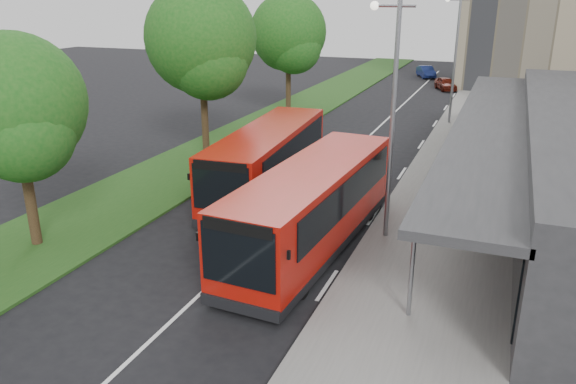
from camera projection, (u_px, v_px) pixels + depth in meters
name	position (u px, v px, depth m)	size (l,w,h in m)	color
ground	(255.00, 243.00, 19.83)	(120.00, 120.00, 0.00)	black
pavement	(475.00, 132.00, 35.28)	(5.00, 80.00, 0.15)	slate
grass_verge	(283.00, 117.00, 39.77)	(5.00, 80.00, 0.10)	#1A4315
lane_centre_line	(362.00, 143.00, 32.98)	(0.12, 70.00, 0.01)	silver
kerb_dashes	(429.00, 133.00, 35.35)	(0.12, 56.00, 0.01)	silver
tree_near	(17.00, 112.00, 18.09)	(4.54, 4.54, 7.28)	black
tree_mid	(201.00, 46.00, 28.24)	(5.61, 5.61, 9.02)	black
tree_far	(288.00, 37.00, 38.89)	(5.26, 5.26, 8.45)	black
lamp_post_near	(391.00, 108.00, 18.59)	(1.44, 0.28, 8.00)	gray
lamp_post_far	(454.00, 53.00, 36.13)	(1.44, 0.28, 8.00)	gray
bus_main	(313.00, 207.00, 18.98)	(3.20, 10.37, 2.90)	#AE1009
bus_second	(268.00, 161.00, 24.32)	(3.28, 10.25, 2.86)	#AE1009
litter_bin	(465.00, 160.00, 27.41)	(0.51, 0.51, 0.91)	#352216
bollard	(462.00, 124.00, 34.49)	(0.18, 0.18, 1.13)	#FFB00D
car_near	(446.00, 84.00, 51.01)	(1.36, 3.38, 1.15)	#52140B
car_far	(426.00, 72.00, 58.65)	(1.25, 3.59, 1.18)	navy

